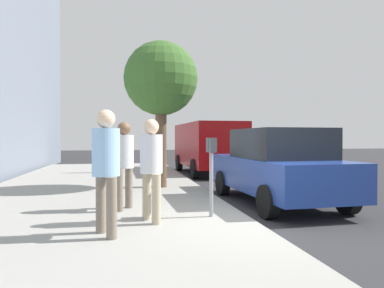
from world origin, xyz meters
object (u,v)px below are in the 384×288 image
at_px(pedestrian_bystander, 106,161).
at_px(parked_sedan_near, 277,166).
at_px(pedestrian_at_meter, 151,162).
at_px(street_tree, 161,80).
at_px(traffic_signal, 163,114).
at_px(parking_officer, 124,158).
at_px(parking_meter, 211,160).
at_px(parked_van_far, 207,145).

height_order(pedestrian_bystander, parked_sedan_near, pedestrian_bystander).
distance_m(pedestrian_at_meter, pedestrian_bystander, 1.00).
height_order(parked_sedan_near, street_tree, street_tree).
height_order(pedestrian_bystander, traffic_signal, traffic_signal).
distance_m(pedestrian_at_meter, traffic_signal, 8.90).
xyz_separation_m(pedestrian_at_meter, traffic_signal, (8.71, -1.15, 1.42)).
xyz_separation_m(pedestrian_at_meter, street_tree, (4.15, -0.59, 2.05)).
bearing_deg(parking_officer, traffic_signal, 107.29).
distance_m(parking_meter, parked_van_far, 8.94).
bearing_deg(pedestrian_at_meter, parked_sedan_near, 9.83).
bearing_deg(parking_officer, parking_meter, -1.87).
xyz_separation_m(pedestrian_bystander, street_tree, (4.86, -1.29, 1.98)).
xyz_separation_m(parking_meter, street_tree, (3.96, 0.49, 2.04)).
xyz_separation_m(pedestrian_bystander, traffic_signal, (9.42, -1.86, 1.35)).
relative_size(parked_van_far, traffic_signal, 1.46).
distance_m(parking_meter, parked_sedan_near, 2.62).
bearing_deg(traffic_signal, street_tree, 172.94).
distance_m(parking_meter, pedestrian_at_meter, 1.10).
height_order(parking_meter, parking_officer, parking_officer).
distance_m(pedestrian_bystander, parked_sedan_near, 4.59).
relative_size(pedestrian_at_meter, parked_van_far, 0.33).
relative_size(parked_sedan_near, traffic_signal, 1.24).
height_order(parking_meter, parked_sedan_near, parked_sedan_near).
xyz_separation_m(parking_meter, pedestrian_at_meter, (-0.19, 1.08, -0.01)).
bearing_deg(street_tree, pedestrian_at_meter, 171.92).
xyz_separation_m(pedestrian_at_meter, parking_officer, (1.11, 0.45, 0.00)).
relative_size(pedestrian_at_meter, street_tree, 0.41).
bearing_deg(parked_sedan_near, parking_officer, 101.61).
distance_m(parking_officer, traffic_signal, 7.89).
distance_m(parked_sedan_near, traffic_signal, 7.33).
height_order(parking_meter, traffic_signal, traffic_signal).
xyz_separation_m(parked_sedan_near, traffic_signal, (6.86, 1.94, 1.68)).
relative_size(pedestrian_bystander, parked_van_far, 0.35).
relative_size(parking_meter, street_tree, 0.34).
height_order(parking_officer, parked_sedan_near, parking_officer).
xyz_separation_m(parking_meter, parked_sedan_near, (1.65, -2.01, -0.27)).
xyz_separation_m(parked_sedan_near, parked_van_far, (7.05, 0.00, 0.36)).
xyz_separation_m(parking_meter, parking_officer, (0.92, 1.53, -0.01)).
xyz_separation_m(pedestrian_at_meter, pedestrian_bystander, (-0.71, 0.70, 0.07)).
distance_m(pedestrian_bystander, street_tree, 5.41).
bearing_deg(parked_van_far, pedestrian_at_meter, 160.82).
bearing_deg(parked_sedan_near, parking_meter, 129.36).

